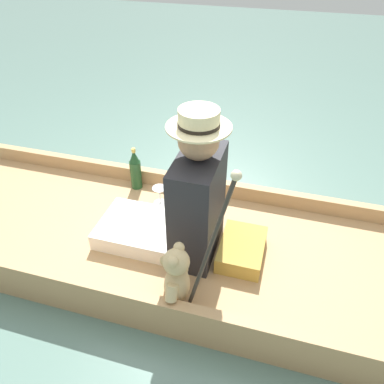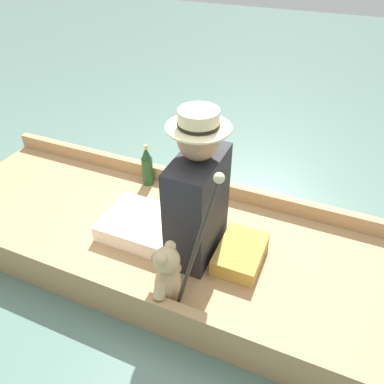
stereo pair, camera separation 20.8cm
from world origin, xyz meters
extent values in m
plane|color=slate|center=(0.00, 0.00, 0.00)|extent=(16.00, 16.00, 0.00)
cube|color=tan|center=(0.00, 0.00, 0.07)|extent=(1.15, 3.30, 0.15)
cube|color=tan|center=(-0.55, 0.00, 0.21)|extent=(0.06, 3.30, 0.11)
cube|color=tan|center=(0.55, 0.00, 0.21)|extent=(0.06, 3.30, 0.11)
cube|color=#B7933D|center=(-0.02, -0.52, 0.20)|extent=(0.37, 0.26, 0.11)
cube|color=white|center=(-0.03, 0.13, 0.20)|extent=(0.41, 0.51, 0.11)
cube|color=#232328|center=(-0.03, -0.24, 0.48)|extent=(0.45, 0.23, 0.65)
cube|color=beige|center=(-0.03, -0.12, 0.52)|extent=(0.04, 0.01, 0.36)
cube|color=white|center=(-0.15, -0.12, 0.56)|extent=(0.02, 0.01, 0.39)
cube|color=white|center=(0.10, -0.12, 0.56)|extent=(0.02, 0.01, 0.39)
sphere|color=tan|center=(-0.03, -0.24, 0.91)|extent=(0.22, 0.22, 0.22)
cylinder|color=beige|center=(-0.03, -0.24, 0.98)|extent=(0.33, 0.33, 0.01)
cylinder|color=beige|center=(-0.03, -0.24, 1.03)|extent=(0.21, 0.21, 0.09)
cylinder|color=black|center=(-0.03, -0.24, 1.00)|extent=(0.21, 0.21, 0.02)
ellipsoid|color=tan|center=(-0.43, -0.24, 0.27)|extent=(0.16, 0.13, 0.24)
sphere|color=tan|center=(-0.43, -0.24, 0.44)|extent=(0.14, 0.14, 0.14)
sphere|color=tan|center=(-0.43, -0.18, 0.43)|extent=(0.05, 0.05, 0.05)
sphere|color=tan|center=(-0.48, -0.24, 0.49)|extent=(0.06, 0.06, 0.06)
sphere|color=tan|center=(-0.38, -0.24, 0.49)|extent=(0.06, 0.06, 0.06)
cylinder|color=tan|center=(-0.52, -0.24, 0.31)|extent=(0.09, 0.06, 0.10)
cylinder|color=tan|center=(-0.35, -0.24, 0.31)|extent=(0.09, 0.06, 0.10)
sphere|color=tan|center=(-0.47, -0.21, 0.18)|extent=(0.07, 0.07, 0.07)
sphere|color=tan|center=(-0.39, -0.21, 0.18)|extent=(0.07, 0.07, 0.07)
cylinder|color=silver|center=(0.32, 0.13, 0.15)|extent=(0.09, 0.09, 0.01)
cylinder|color=silver|center=(0.32, 0.13, 0.20)|extent=(0.01, 0.01, 0.08)
cone|color=silver|center=(0.32, 0.13, 0.26)|extent=(0.10, 0.10, 0.05)
cylinder|color=#2D2823|center=(-0.48, -0.41, 0.59)|extent=(0.02, 0.22, 0.89)
sphere|color=beige|center=(-0.48, -0.51, 1.04)|extent=(0.04, 0.04, 0.04)
cylinder|color=#1E4723|center=(0.46, 0.37, 0.26)|extent=(0.08, 0.08, 0.22)
cone|color=#1E4723|center=(0.46, 0.37, 0.42)|extent=(0.07, 0.07, 0.10)
cylinder|color=gold|center=(0.46, 0.37, 0.47)|extent=(0.03, 0.03, 0.03)
camera|label=1|loc=(-1.63, -0.67, 1.83)|focal=35.00mm
camera|label=2|loc=(-1.56, -0.86, 1.83)|focal=35.00mm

